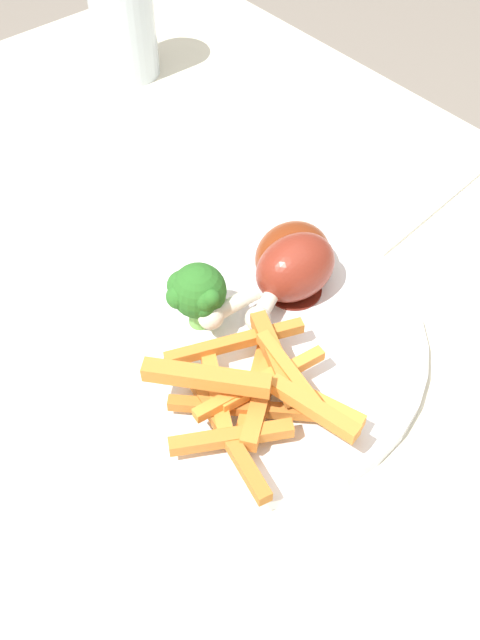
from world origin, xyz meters
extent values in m
cube|color=silver|center=(0.00, 0.00, 0.70)|extent=(1.16, 0.73, 0.03)
cylinder|color=#ACA695|center=(0.52, -0.31, 0.34)|extent=(0.06, 0.06, 0.69)
cylinder|color=white|center=(0.04, 0.00, 0.72)|extent=(0.27, 0.27, 0.01)
cylinder|color=#75BF52|center=(0.08, 0.02, 0.74)|extent=(0.02, 0.02, 0.02)
sphere|color=#2C6C24|center=(0.08, 0.02, 0.76)|extent=(0.04, 0.04, 0.04)
sphere|color=#2C6C24|center=(0.08, 0.01, 0.76)|extent=(0.01, 0.01, 0.01)
sphere|color=#2C6C24|center=(0.06, 0.02, 0.77)|extent=(0.02, 0.02, 0.02)
sphere|color=#2C6C24|center=(0.06, 0.02, 0.77)|extent=(0.01, 0.01, 0.01)
sphere|color=#2C6C24|center=(0.09, 0.02, 0.77)|extent=(0.02, 0.02, 0.02)
sphere|color=#2C6C24|center=(0.08, 0.03, 0.77)|extent=(0.02, 0.02, 0.02)
sphere|color=#2C6C24|center=(0.06, 0.02, 0.76)|extent=(0.02, 0.02, 0.02)
cube|color=orange|center=(0.00, 0.03, 0.73)|extent=(0.07, 0.08, 0.01)
cube|color=orange|center=(-0.02, 0.07, 0.74)|extent=(0.05, 0.08, 0.01)
cube|color=orange|center=(0.03, 0.02, 0.75)|extent=(0.05, 0.10, 0.01)
cube|color=orange|center=(-0.02, 0.01, 0.76)|extent=(0.07, 0.02, 0.01)
cube|color=orange|center=(-0.01, 0.05, 0.75)|extent=(0.02, 0.07, 0.01)
cube|color=orange|center=(-0.05, 0.02, 0.76)|extent=(0.07, 0.02, 0.01)
cube|color=#C0722B|center=(-0.02, 0.07, 0.74)|extent=(0.11, 0.03, 0.01)
cube|color=orange|center=(0.01, 0.05, 0.74)|extent=(0.06, 0.04, 0.01)
cube|color=#C0722B|center=(-0.01, 0.05, 0.74)|extent=(0.08, 0.08, 0.01)
cube|color=orange|center=(-0.02, 0.04, 0.74)|extent=(0.05, 0.06, 0.01)
cube|color=orange|center=(-0.01, 0.02, 0.75)|extent=(0.02, 0.08, 0.01)
cube|color=#CA772E|center=(0.00, 0.01, 0.75)|extent=(0.08, 0.04, 0.01)
cube|color=orange|center=(0.01, 0.06, 0.77)|extent=(0.07, 0.06, 0.01)
cube|color=orange|center=(-0.04, 0.01, 0.75)|extent=(0.07, 0.03, 0.01)
cylinder|color=#5E1B12|center=(0.05, -0.06, 0.73)|extent=(0.04, 0.04, 0.00)
ellipsoid|color=maroon|center=(0.05, -0.06, 0.75)|extent=(0.05, 0.07, 0.05)
cylinder|color=beige|center=(0.06, 0.00, 0.75)|extent=(0.01, 0.04, 0.01)
sphere|color=silver|center=(0.06, 0.02, 0.75)|extent=(0.02, 0.02, 0.02)
cylinder|color=#581C0B|center=(0.07, -0.07, 0.73)|extent=(0.05, 0.05, 0.00)
ellipsoid|color=maroon|center=(0.07, -0.07, 0.75)|extent=(0.08, 0.09, 0.04)
cylinder|color=beige|center=(0.04, -0.02, 0.75)|extent=(0.02, 0.03, 0.01)
sphere|color=silver|center=(0.04, -0.01, 0.75)|extent=(0.02, 0.02, 0.02)
cylinder|color=silver|center=(0.42, -0.15, 0.78)|extent=(0.07, 0.07, 0.13)
cube|color=white|center=(0.12, -0.23, 0.72)|extent=(0.16, 0.18, 0.00)
camera|label=1|loc=(-0.21, 0.22, 1.14)|focal=40.11mm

